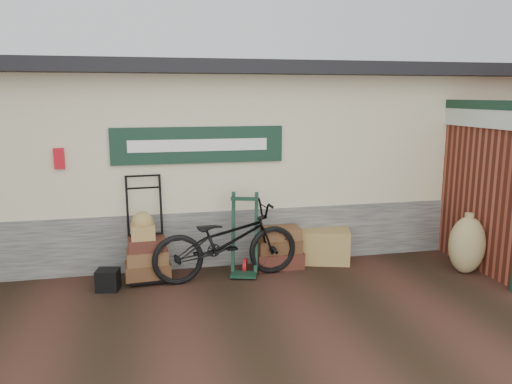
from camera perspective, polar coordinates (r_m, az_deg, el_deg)
ground at (r=7.19m, az=-2.98°, el=-10.99°), size 80.00×80.00×0.00m
station_building at (r=9.44m, az=-5.89°, el=4.40°), size 14.40×4.10×3.20m
brick_outbuilding at (r=9.78m, az=23.88°, el=1.90°), size 1.71×4.51×2.62m
porter_trolley at (r=7.54m, az=-12.51°, el=-3.92°), size 0.81×0.63×1.56m
green_barrow at (r=7.53m, az=-1.34°, el=-4.89°), size 0.55×0.50×1.26m
suitcase_stack at (r=7.96m, az=2.60°, el=-6.28°), size 0.74×0.47×0.66m
wicker_hamper at (r=8.29m, az=7.69°, el=-6.07°), size 0.95×0.76×0.54m
black_trunk at (r=7.38m, az=-16.56°, el=-9.60°), size 0.35×0.32×0.30m
bicycle at (r=7.38m, az=-3.43°, el=-5.15°), size 1.02×2.27×1.28m
burlap_sack_left at (r=8.30m, az=22.97°, el=-5.60°), size 0.60×0.52×0.89m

